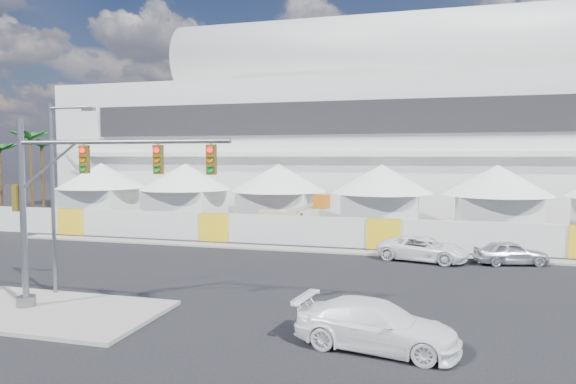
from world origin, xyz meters
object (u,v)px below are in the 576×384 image
(sedan_silver, at_px, (511,253))
(pickup_near, at_px, (376,325))
(traffic_mast, at_px, (64,205))
(boom_lift, at_px, (276,227))
(pickup_curb, at_px, (423,249))
(lot_car_c, at_px, (135,221))
(streetlight_median, at_px, (57,185))

(sedan_silver, relative_size, pickup_near, 0.76)
(traffic_mast, bearing_deg, boom_lift, 82.06)
(pickup_curb, height_order, traffic_mast, traffic_mast)
(pickup_curb, bearing_deg, traffic_mast, 150.37)
(traffic_mast, bearing_deg, pickup_near, -2.19)
(lot_car_c, bearing_deg, streetlight_median, -170.88)
(pickup_near, distance_m, boom_lift, 21.72)
(pickup_near, height_order, streetlight_median, streetlight_median)
(sedan_silver, height_order, pickup_curb, pickup_curb)
(pickup_near, bearing_deg, sedan_silver, -13.57)
(traffic_mast, distance_m, streetlight_median, 2.90)
(streetlight_median, bearing_deg, traffic_mast, -45.63)
(pickup_curb, relative_size, lot_car_c, 1.18)
(pickup_curb, distance_m, boom_lift, 11.70)
(traffic_mast, xyz_separation_m, boom_lift, (2.68, 19.22, -3.28))
(sedan_silver, xyz_separation_m, pickup_curb, (-4.76, -0.26, 0.04))
(pickup_curb, relative_size, traffic_mast, 0.56)
(pickup_curb, distance_m, pickup_near, 14.54)
(pickup_near, height_order, lot_car_c, pickup_near)
(traffic_mast, height_order, boom_lift, traffic_mast)
(lot_car_c, distance_m, streetlight_median, 21.55)
(sedan_silver, relative_size, pickup_curb, 0.77)
(lot_car_c, height_order, boom_lift, boom_lift)
(boom_lift, bearing_deg, pickup_near, -45.38)
(traffic_mast, relative_size, boom_lift, 1.28)
(sedan_silver, relative_size, traffic_mast, 0.44)
(sedan_silver, height_order, streetlight_median, streetlight_median)
(traffic_mast, xyz_separation_m, streetlight_median, (-1.98, 2.03, 0.61))
(lot_car_c, bearing_deg, traffic_mast, -168.43)
(lot_car_c, distance_m, traffic_mast, 24.07)
(sedan_silver, bearing_deg, lot_car_c, 61.30)
(pickup_near, relative_size, streetlight_median, 0.64)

